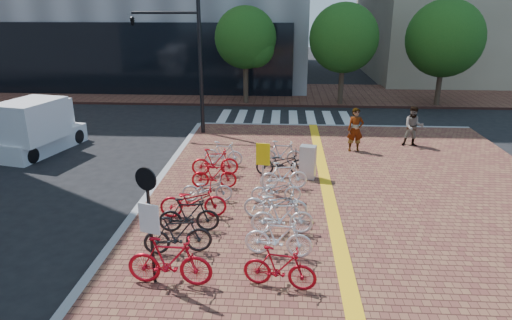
# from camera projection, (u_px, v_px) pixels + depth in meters

# --- Properties ---
(ground) EXTENTS (120.00, 120.00, 0.00)m
(ground) POSITION_uv_depth(u_px,v_px,m) (264.00, 236.00, 12.73)
(ground) COLOR black
(ground) RESTS_ON ground
(kerb_north) EXTENTS (14.00, 0.25, 0.15)m
(kerb_north) POSITION_uv_depth(u_px,v_px,m) (332.00, 127.00, 23.85)
(kerb_north) COLOR gray
(kerb_north) RESTS_ON ground
(far_sidewalk) EXTENTS (70.00, 8.00, 0.15)m
(far_sidewalk) POSITION_uv_depth(u_px,v_px,m) (278.00, 94.00, 32.53)
(far_sidewalk) COLOR brown
(far_sidewalk) RESTS_ON ground
(crosswalk) EXTENTS (7.50, 4.00, 0.01)m
(crosswalk) POSITION_uv_depth(u_px,v_px,m) (284.00, 118.00, 25.91)
(crosswalk) COLOR silver
(crosswalk) RESTS_ON ground
(street_trees) EXTENTS (16.20, 4.60, 6.35)m
(street_trees) POSITION_uv_depth(u_px,v_px,m) (361.00, 40.00, 27.58)
(street_trees) COLOR #38281E
(street_trees) RESTS_ON far_sidewalk
(bike_0) EXTENTS (1.96, 0.64, 1.16)m
(bike_0) POSITION_uv_depth(u_px,v_px,m) (169.00, 261.00, 10.11)
(bike_0) COLOR red
(bike_0) RESTS_ON sidewalk
(bike_1) EXTENTS (1.77, 0.80, 1.03)m
(bike_1) POSITION_uv_depth(u_px,v_px,m) (178.00, 235.00, 11.42)
(bike_1) COLOR black
(bike_1) RESTS_ON sidewalk
(bike_2) EXTENTS (1.71, 0.65, 1.00)m
(bike_2) POSITION_uv_depth(u_px,v_px,m) (189.00, 215.00, 12.53)
(bike_2) COLOR black
(bike_2) RESTS_ON sidewalk
(bike_3) EXTENTS (2.02, 0.91, 1.02)m
(bike_3) POSITION_uv_depth(u_px,v_px,m) (193.00, 201.00, 13.39)
(bike_3) COLOR red
(bike_3) RESTS_ON sidewalk
(bike_4) EXTENTS (1.64, 0.67, 0.84)m
(bike_4) POSITION_uv_depth(u_px,v_px,m) (207.00, 189.00, 14.51)
(bike_4) COLOR #B0B0B5
(bike_4) RESTS_ON sidewalk
(bike_5) EXTENTS (1.57, 0.56, 0.93)m
(bike_5) POSITION_uv_depth(u_px,v_px,m) (214.00, 175.00, 15.54)
(bike_5) COLOR red
(bike_5) RESTS_ON sidewalk
(bike_6) EXTENTS (1.75, 0.68, 1.03)m
(bike_6) POSITION_uv_depth(u_px,v_px,m) (215.00, 162.00, 16.67)
(bike_6) COLOR red
(bike_6) RESTS_ON sidewalk
(bike_7) EXTENTS (1.62, 0.70, 0.94)m
(bike_7) POSITION_uv_depth(u_px,v_px,m) (223.00, 153.00, 17.79)
(bike_7) COLOR silver
(bike_7) RESTS_ON sidewalk
(bike_8) EXTENTS (1.71, 0.76, 0.99)m
(bike_8) POSITION_uv_depth(u_px,v_px,m) (280.00, 268.00, 10.02)
(bike_8) COLOR #A30B19
(bike_8) RESTS_ON sidewalk
(bike_9) EXTENTS (1.76, 0.69, 1.03)m
(bike_9) POSITION_uv_depth(u_px,v_px,m) (278.00, 238.00, 11.28)
(bike_9) COLOR white
(bike_9) RESTS_ON sidewalk
(bike_10) EXTENTS (1.75, 0.61, 1.03)m
(bike_10) POSITION_uv_depth(u_px,v_px,m) (282.00, 217.00, 12.39)
(bike_10) COLOR silver
(bike_10) RESTS_ON sidewalk
(bike_11) EXTENTS (1.92, 0.79, 0.99)m
(bike_11) POSITION_uv_depth(u_px,v_px,m) (276.00, 203.00, 13.28)
(bike_11) COLOR silver
(bike_11) RESTS_ON sidewalk
(bike_12) EXTENTS (1.65, 0.72, 0.84)m
(bike_12) POSITION_uv_depth(u_px,v_px,m) (276.00, 190.00, 14.42)
(bike_12) COLOR silver
(bike_12) RESTS_ON sidewalk
(bike_13) EXTENTS (1.68, 0.74, 0.98)m
(bike_13) POSITION_uv_depth(u_px,v_px,m) (284.00, 176.00, 15.42)
(bike_13) COLOR white
(bike_13) RESTS_ON sidewalk
(bike_14) EXTENTS (1.90, 0.69, 0.99)m
(bike_14) POSITION_uv_depth(u_px,v_px,m) (282.00, 163.00, 16.66)
(bike_14) COLOR black
(bike_14) RESTS_ON sidewalk
(bike_15) EXTENTS (1.70, 0.58, 1.01)m
(bike_15) POSITION_uv_depth(u_px,v_px,m) (282.00, 153.00, 17.68)
(bike_15) COLOR #AAA9AE
(bike_15) RESTS_ON sidewalk
(pedestrian_a) EXTENTS (0.69, 0.46, 1.87)m
(pedestrian_a) POSITION_uv_depth(u_px,v_px,m) (355.00, 130.00, 19.36)
(pedestrian_a) COLOR gray
(pedestrian_a) RESTS_ON sidewalk
(pedestrian_b) EXTENTS (0.95, 0.79, 1.78)m
(pedestrian_b) POSITION_uv_depth(u_px,v_px,m) (413.00, 126.00, 20.06)
(pedestrian_b) COLOR #4F5364
(pedestrian_b) RESTS_ON sidewalk
(utility_box) EXTENTS (0.63, 0.52, 1.21)m
(utility_box) POSITION_uv_depth(u_px,v_px,m) (308.00, 162.00, 16.40)
(utility_box) COLOR silver
(utility_box) RESTS_ON sidewalk
(yellow_sign) EXTENTS (0.46, 0.14, 1.71)m
(yellow_sign) POSITION_uv_depth(u_px,v_px,m) (263.00, 159.00, 14.96)
(yellow_sign) COLOR #B7B7BC
(yellow_sign) RESTS_ON sidewalk
(notice_sign) EXTENTS (0.50, 0.20, 2.79)m
(notice_sign) POSITION_uv_depth(u_px,v_px,m) (149.00, 212.00, 9.78)
(notice_sign) COLOR black
(notice_sign) RESTS_ON sidewalk
(traffic_light_pole) EXTENTS (3.33, 1.28, 6.20)m
(traffic_light_pole) POSITION_uv_depth(u_px,v_px,m) (169.00, 43.00, 21.21)
(traffic_light_pole) COLOR black
(traffic_light_pole) RESTS_ON sidewalk
(box_truck) EXTENTS (2.65, 4.42, 2.39)m
(box_truck) POSITION_uv_depth(u_px,v_px,m) (37.00, 127.00, 19.70)
(box_truck) COLOR white
(box_truck) RESTS_ON ground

